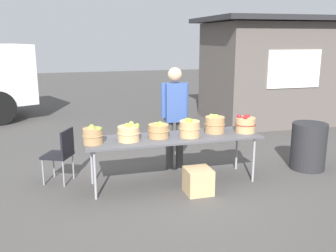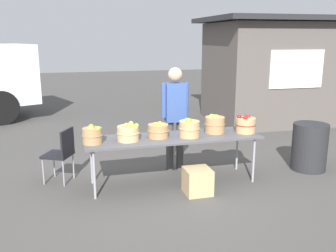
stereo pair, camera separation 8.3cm
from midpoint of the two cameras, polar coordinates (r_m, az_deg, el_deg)
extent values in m
plane|color=#474442|center=(5.97, 1.16, -8.62)|extent=(40.00, 40.00, 0.00)
cube|color=#4C4C51|center=(5.73, 1.19, -1.79)|extent=(2.70, 0.76, 0.03)
cylinder|color=#99999E|center=(5.36, -10.75, -7.34)|extent=(0.04, 0.04, 0.72)
cylinder|color=#99999E|center=(6.03, 13.34, -5.11)|extent=(0.04, 0.04, 0.72)
cylinder|color=#99999E|center=(5.93, -11.21, -5.33)|extent=(0.04, 0.04, 0.72)
cylinder|color=#99999E|center=(6.54, 10.87, -3.53)|extent=(0.04, 0.04, 0.72)
cylinder|color=#A87F51|center=(5.44, -11.06, -1.48)|extent=(0.28, 0.28, 0.23)
torus|color=#A87F51|center=(5.44, -11.06, -1.36)|extent=(0.30, 0.30, 0.01)
sphere|color=#9EC647|center=(5.41, -11.42, -0.40)|extent=(0.07, 0.07, 0.07)
sphere|color=#7AA833|center=(5.41, -11.20, -0.12)|extent=(0.07, 0.07, 0.07)
sphere|color=#8CB738|center=(5.41, -11.11, -0.24)|extent=(0.07, 0.07, 0.07)
sphere|color=#8CB738|center=(5.44, -11.22, -0.10)|extent=(0.08, 0.08, 0.08)
sphere|color=#9EC647|center=(5.40, -11.21, -0.42)|extent=(0.07, 0.07, 0.07)
sphere|color=#7AA833|center=(5.36, -10.18, -0.45)|extent=(0.08, 0.08, 0.08)
cylinder|color=tan|center=(5.51, -5.69, -1.14)|extent=(0.32, 0.32, 0.22)
torus|color=tan|center=(5.51, -5.69, -1.03)|extent=(0.34, 0.34, 0.01)
sphere|color=#8CB738|center=(5.46, -5.59, 0.07)|extent=(0.08, 0.08, 0.08)
sphere|color=#9EC647|center=(5.51, -5.83, -0.04)|extent=(0.07, 0.07, 0.07)
sphere|color=#9EC647|center=(5.58, -5.25, 0.35)|extent=(0.08, 0.08, 0.08)
sphere|color=#8CB738|center=(5.45, -4.41, 0.05)|extent=(0.07, 0.07, 0.07)
sphere|color=#9EC647|center=(5.48, -5.83, -0.21)|extent=(0.06, 0.06, 0.06)
sphere|color=#9EC647|center=(5.51, -5.96, 0.13)|extent=(0.07, 0.07, 0.07)
sphere|color=#9EC647|center=(5.49, -5.64, 0.00)|extent=(0.07, 0.07, 0.07)
cylinder|color=#A87F51|center=(5.66, -1.08, -0.76)|extent=(0.31, 0.31, 0.20)
torus|color=#A87F51|center=(5.66, -1.08, -0.66)|extent=(0.33, 0.33, 0.01)
sphere|color=#8CB738|center=(5.52, -0.98, 0.00)|extent=(0.07, 0.07, 0.07)
sphere|color=#9EC647|center=(5.60, -0.62, 0.09)|extent=(0.08, 0.08, 0.08)
sphere|color=#9EC647|center=(5.65, -1.38, 0.24)|extent=(0.07, 0.07, 0.07)
sphere|color=#7AA833|center=(5.61, -1.25, 0.22)|extent=(0.07, 0.07, 0.07)
sphere|color=#7AA833|center=(5.62, -0.32, 0.10)|extent=(0.07, 0.07, 0.07)
sphere|color=#8CB738|center=(5.66, -0.84, 0.37)|extent=(0.07, 0.07, 0.07)
cylinder|color=tan|center=(5.70, 3.70, -0.45)|extent=(0.31, 0.31, 0.25)
torus|color=tan|center=(5.70, 3.70, -0.33)|extent=(0.33, 0.33, 0.01)
sphere|color=#7AA833|center=(5.67, 3.85, 0.81)|extent=(0.07, 0.07, 0.07)
sphere|color=#8CB738|center=(5.68, 3.74, 0.72)|extent=(0.07, 0.07, 0.07)
sphere|color=#7AA833|center=(5.71, 3.40, 0.80)|extent=(0.07, 0.07, 0.07)
sphere|color=#7AA833|center=(5.71, 3.40, 0.90)|extent=(0.07, 0.07, 0.07)
sphere|color=#9EC647|center=(5.76, 3.26, 0.89)|extent=(0.07, 0.07, 0.07)
sphere|color=#8CB738|center=(5.63, 3.70, 0.57)|extent=(0.07, 0.07, 0.07)
sphere|color=#8CB738|center=(5.59, 3.61, 0.80)|extent=(0.08, 0.08, 0.08)
cylinder|color=#A87F51|center=(5.99, 7.54, 0.18)|extent=(0.31, 0.31, 0.26)
torus|color=#A87F51|center=(5.99, 7.55, 0.30)|extent=(0.33, 0.33, 0.01)
sphere|color=#8CB738|center=(6.02, 7.47, 1.46)|extent=(0.07, 0.07, 0.07)
sphere|color=#8CB738|center=(5.99, 7.57, 1.29)|extent=(0.07, 0.07, 0.07)
sphere|color=#9EC647|center=(6.01, 7.03, 1.54)|extent=(0.06, 0.06, 0.06)
sphere|color=#9EC647|center=(5.90, 6.86, 1.22)|extent=(0.07, 0.07, 0.07)
sphere|color=#9EC647|center=(5.95, 7.57, 1.40)|extent=(0.07, 0.07, 0.07)
sphere|color=#8CB738|center=(5.97, 7.84, 1.43)|extent=(0.07, 0.07, 0.07)
cylinder|color=tan|center=(6.09, 12.15, 0.12)|extent=(0.31, 0.31, 0.24)
torus|color=maroon|center=(6.09, 12.16, 0.23)|extent=(0.33, 0.33, 0.01)
sphere|color=maroon|center=(6.07, 12.23, 1.18)|extent=(0.07, 0.07, 0.07)
sphere|color=maroon|center=(6.14, 12.51, 1.38)|extent=(0.08, 0.08, 0.08)
sphere|color=maroon|center=(6.06, 12.21, 1.34)|extent=(0.07, 0.07, 0.07)
sphere|color=maroon|center=(6.05, 11.20, 1.38)|extent=(0.08, 0.08, 0.08)
sphere|color=maroon|center=(6.07, 11.85, 1.12)|extent=(0.07, 0.07, 0.07)
sphere|color=maroon|center=(6.07, 12.20, 1.15)|extent=(0.06, 0.06, 0.06)
sphere|color=maroon|center=(5.97, 12.13, 1.24)|extent=(0.06, 0.06, 0.06)
cylinder|color=#3F3F3F|center=(6.42, 2.20, -2.95)|extent=(0.13, 0.13, 0.86)
cylinder|color=#3F3F3F|center=(6.39, 0.64, -3.04)|extent=(0.13, 0.13, 0.86)
cube|color=#334C8C|center=(6.23, 1.46, 3.64)|extent=(0.33, 0.25, 0.64)
sphere|color=tan|center=(6.17, 1.49, 7.86)|extent=(0.23, 0.23, 0.23)
cylinder|color=#334C8C|center=(6.27, 3.14, 4.02)|extent=(0.09, 0.09, 0.57)
cylinder|color=#334C8C|center=(6.19, -0.23, 3.91)|extent=(0.09, 0.09, 0.57)
cube|color=black|center=(11.68, -20.77, 9.28)|extent=(0.70, 1.65, 0.80)
cylinder|color=black|center=(10.64, -24.01, 2.58)|extent=(0.94, 0.60, 0.90)
cube|color=#59514C|center=(10.48, 15.43, 7.80)|extent=(3.03, 2.44, 2.60)
cube|color=#262628|center=(10.45, 15.91, 15.35)|extent=(3.54, 2.95, 0.12)
cube|color=white|center=(9.45, 19.29, 8.19)|extent=(1.40, 0.06, 0.90)
cube|color=black|center=(6.11, -16.12, -4.26)|extent=(0.54, 0.54, 0.04)
cube|color=black|center=(5.96, -14.73, -2.38)|extent=(0.21, 0.37, 0.40)
cylinder|color=gray|center=(6.40, -16.64, -5.66)|extent=(0.02, 0.02, 0.42)
cylinder|color=gray|center=(6.12, -18.14, -6.64)|extent=(0.02, 0.02, 0.42)
cylinder|color=gray|center=(6.25, -13.88, -5.94)|extent=(0.02, 0.02, 0.42)
cylinder|color=gray|center=(5.96, -15.28, -6.98)|extent=(0.02, 0.02, 0.42)
cylinder|color=#262628|center=(6.88, 21.13, -2.98)|extent=(0.59, 0.59, 0.81)
cube|color=tan|center=(5.53, 4.96, -8.38)|extent=(0.38, 0.38, 0.38)
camera|label=1|loc=(0.04, -89.60, 0.10)|focal=39.91mm
camera|label=2|loc=(0.04, 90.40, -0.10)|focal=39.91mm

